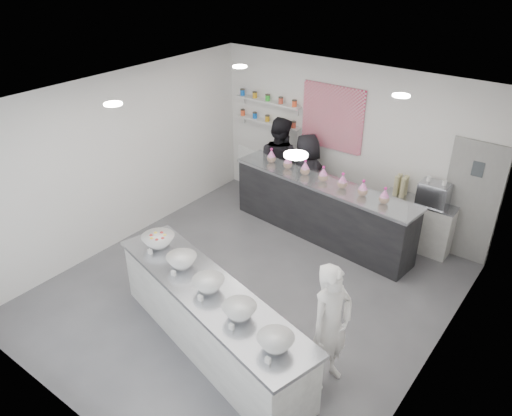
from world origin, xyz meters
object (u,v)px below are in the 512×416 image
at_px(back_bar, 321,209).
at_px(espresso_machine, 434,194).
at_px(woman_prep, 330,327).
at_px(staff_right, 306,176).
at_px(prep_counter, 210,319).
at_px(staff_left, 279,164).
at_px(espresso_ledge, 416,224).

bearing_deg(back_bar, espresso_machine, 27.92).
xyz_separation_m(woman_prep, staff_right, (-2.46, 3.39, -0.01)).
distance_m(prep_counter, staff_right, 3.96).
distance_m(staff_left, staff_right, 0.62).
bearing_deg(espresso_machine, prep_counter, -109.48).
xyz_separation_m(staff_left, staff_right, (0.61, 0.05, -0.11)).
distance_m(espresso_machine, staff_left, 2.99).
bearing_deg(staff_left, staff_right, -178.22).
bearing_deg(back_bar, woman_prep, -51.84).
relative_size(espresso_ledge, espresso_machine, 2.52).
relative_size(prep_counter, staff_left, 1.84).
height_order(espresso_machine, staff_right, staff_right).
bearing_deg(woman_prep, staff_right, 50.76).
xyz_separation_m(prep_counter, staff_right, (-0.95, 3.83, 0.36)).
bearing_deg(woman_prep, prep_counter, 121.11).
relative_size(espresso_machine, staff_left, 0.26).
height_order(back_bar, woman_prep, woman_prep).
height_order(prep_counter, staff_left, staff_left).
bearing_deg(espresso_machine, woman_prep, -88.51).
bearing_deg(staff_right, back_bar, 160.58).
bearing_deg(staff_left, espresso_machine, -178.39).
distance_m(back_bar, woman_prep, 3.41).
distance_m(espresso_ledge, espresso_machine, 0.68).
xyz_separation_m(prep_counter, espresso_ledge, (1.22, 4.01, -0.01)).
xyz_separation_m(prep_counter, back_bar, (-0.30, 3.32, 0.08)).
bearing_deg(woman_prep, espresso_ledge, 19.53).
height_order(woman_prep, staff_left, staff_left).
height_order(espresso_ledge, woman_prep, woman_prep).
relative_size(espresso_ledge, staff_right, 0.74).
bearing_deg(staff_left, espresso_ledge, -178.08).
bearing_deg(espresso_ledge, woman_prep, -85.28).
xyz_separation_m(woman_prep, staff_left, (-3.07, 3.34, 0.10)).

